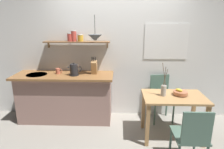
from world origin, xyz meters
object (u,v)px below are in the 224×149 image
object	(u,v)px
dining_chair_far	(161,95)
knife_block	(94,67)
twig_vase	(164,90)
coffee_mug_by_sink	(58,71)
dining_chair_near	(192,135)
fruit_bowl	(180,93)
pendant_lamp	(95,38)
dining_table	(173,103)
electric_kettle	(74,70)

from	to	relation	value
dining_chair_far	knife_block	world-z (taller)	knife_block
twig_vase	coffee_mug_by_sink	bearing A→B (deg)	163.20
dining_chair_far	twig_vase	bearing A→B (deg)	-99.59
dining_chair_near	fruit_bowl	world-z (taller)	dining_chair_near
dining_chair_near	pendant_lamp	xyz separation A→B (m)	(-1.34, 1.17, 1.11)
fruit_bowl	dining_table	bearing A→B (deg)	-161.65
electric_kettle	dining_table	bearing A→B (deg)	-15.05
knife_block	pendant_lamp	xyz separation A→B (m)	(0.05, -0.12, 0.55)
dining_chair_near	pendant_lamp	world-z (taller)	pendant_lamp
dining_table	pendant_lamp	size ratio (longest dim) A/B	2.25
dining_chair_near	dining_chair_far	distance (m)	1.35
knife_block	fruit_bowl	bearing A→B (deg)	-20.37
dining_table	dining_chair_near	bearing A→B (deg)	-86.58
dining_table	fruit_bowl	size ratio (longest dim) A/B	4.38
dining_chair_far	electric_kettle	bearing A→B (deg)	-174.24
dining_chair_far	pendant_lamp	bearing A→B (deg)	-172.12
dining_chair_near	pendant_lamp	distance (m)	2.10
twig_vase	knife_block	xyz separation A→B (m)	(-1.17, 0.57, 0.22)
fruit_bowl	electric_kettle	distance (m)	1.87
dining_chair_near	knife_block	world-z (taller)	knife_block
electric_kettle	dining_chair_far	bearing A→B (deg)	5.76
electric_kettle	dining_chair_near	bearing A→B (deg)	-34.08
dining_chair_near	knife_block	bearing A→B (deg)	137.05
dining_chair_far	fruit_bowl	world-z (taller)	dining_chair_far
dining_chair_far	fruit_bowl	size ratio (longest dim) A/B	3.91
dining_chair_far	twig_vase	world-z (taller)	twig_vase
fruit_bowl	pendant_lamp	xyz separation A→B (m)	(-1.40, 0.42, 0.83)
dining_table	coffee_mug_by_sink	xyz separation A→B (m)	(-2.02, 0.56, 0.37)
knife_block	twig_vase	bearing A→B (deg)	-26.09
twig_vase	knife_block	distance (m)	1.32
coffee_mug_by_sink	dining_chair_far	bearing A→B (deg)	1.85
dining_chair_near	knife_block	size ratio (longest dim) A/B	2.68
dining_table	knife_block	world-z (taller)	knife_block
pendant_lamp	twig_vase	bearing A→B (deg)	-21.85
fruit_bowl	twig_vase	xyz separation A→B (m)	(-0.28, -0.04, 0.06)
dining_chair_near	coffee_mug_by_sink	world-z (taller)	coffee_mug_by_sink
dining_table	knife_block	distance (m)	1.53
dining_table	twig_vase	bearing A→B (deg)	-179.63
fruit_bowl	twig_vase	size ratio (longest dim) A/B	0.42
dining_chair_far	twig_vase	size ratio (longest dim) A/B	1.64
dining_table	coffee_mug_by_sink	size ratio (longest dim) A/B	8.15
electric_kettle	coffee_mug_by_sink	size ratio (longest dim) A/B	2.11
dining_chair_far	pendant_lamp	size ratio (longest dim) A/B	2.01
fruit_bowl	electric_kettle	xyz separation A→B (m)	(-1.80, 0.42, 0.25)
dining_chair_far	fruit_bowl	xyz separation A→B (m)	(0.17, -0.59, 0.28)
fruit_bowl	dining_chair_far	bearing A→B (deg)	106.46
pendant_lamp	dining_table	bearing A→B (deg)	-19.09
fruit_bowl	knife_block	bearing A→B (deg)	159.63
dining_table	pendant_lamp	xyz separation A→B (m)	(-1.30, 0.45, 1.00)
fruit_bowl	knife_block	size ratio (longest dim) A/B	0.68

